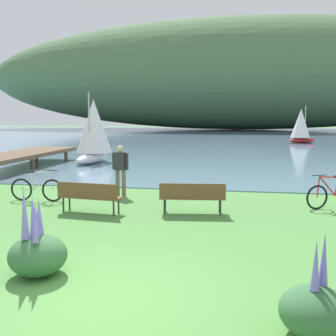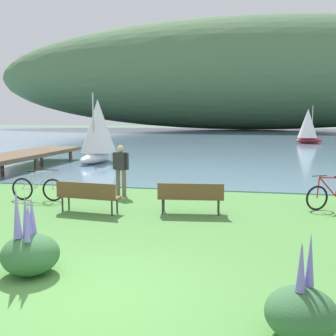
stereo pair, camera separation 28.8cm
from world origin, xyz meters
name	(u,v)px [view 2 (the right image)]	position (x,y,z in m)	size (l,w,h in m)	color
ground_plane	(89,296)	(0.00, 0.00, 0.00)	(200.00, 200.00, 0.00)	#518E42
bay_water	(229,136)	(0.00, 48.80, 0.02)	(180.00, 80.00, 0.04)	#6B8EA8
distant_hillside	(247,74)	(2.06, 74.91, 10.69)	(103.36, 28.00, 21.29)	#4C7047
park_bench_near_camera	(191,196)	(0.80, 5.29, 0.52)	(1.84, 0.67, 0.88)	brown
park_bench_further_along	(88,195)	(-2.02, 4.88, 0.52)	(1.84, 0.68, 0.88)	brown
bicycle_leaning_near_bench	(332,196)	(4.74, 6.66, 0.40)	(1.60, 0.86, 1.01)	black
bicycle_beside_path	(38,188)	(-4.23, 6.12, 0.40)	(1.77, 0.11, 1.01)	black
person_at_shoreline	(121,167)	(-1.88, 7.43, 0.98)	(0.60, 0.30, 1.71)	#72604C
echium_bush_closest_to_camera	(30,251)	(-1.31, 0.60, 0.40)	(0.98, 0.98, 1.54)	#386B3D
echium_bush_beside_closest	(301,311)	(2.96, -0.57, 0.34)	(0.88, 0.88, 1.29)	#386B3D
sailboat_nearest_to_shore	(98,130)	(-6.03, 16.13, 1.89)	(2.16, 3.42, 3.93)	white
sailboat_mid_bay	(308,126)	(8.11, 35.40, 1.76)	(3.10, 2.62, 3.65)	#B22323
pier_dock	(18,156)	(-9.00, 12.80, 0.69)	(2.40, 10.00, 0.80)	brown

